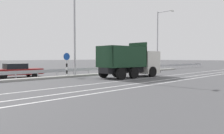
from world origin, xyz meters
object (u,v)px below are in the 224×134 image
Objects in this scene: street_lamp_2 at (159,38)px; parked_car_3 at (17,70)px; median_road_sign at (67,64)px; street_lamp_1 at (75,21)px; dump_truck at (136,64)px.

parked_car_3 is at bearing 169.92° from street_lamp_2.
street_lamp_2 is at bearing -1.25° from median_road_sign.
street_lamp_1 is 14.94m from street_lamp_2.
median_road_sign is (-5.34, 4.47, -0.03)m from dump_truck.
parked_car_3 is (-4.67, 3.27, -4.91)m from street_lamp_1.
dump_truck is 0.67× the size of street_lamp_1.
street_lamp_2 is (10.57, 4.12, 3.61)m from dump_truck.
street_lamp_1 is 1.17× the size of street_lamp_2.
median_road_sign is 4.43m from street_lamp_1.
street_lamp_1 is (-4.36, 4.33, 4.30)m from dump_truck.
dump_truck reaches higher than parked_car_3.
median_road_sign reaches higher than parked_car_3.
street_lamp_1 reaches higher than parked_car_3.
street_lamp_1 is 7.53m from parked_car_3.
dump_truck is 1.46× the size of parked_car_3.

